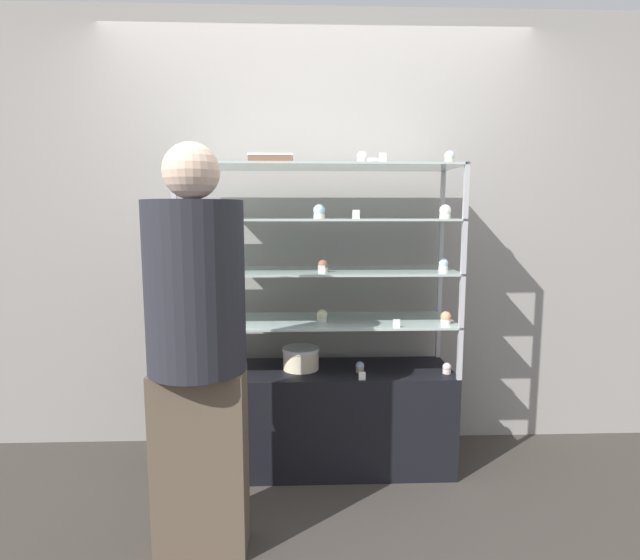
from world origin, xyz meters
TOP-DOWN VIEW (x-y plane):
  - ground_plane at (0.00, 0.00)m, footprint 20.00×20.00m
  - back_wall at (0.00, 0.36)m, footprint 8.00×0.05m
  - display_base at (0.00, 0.00)m, footprint 1.46×0.44m
  - display_riser_lower at (0.00, 0.00)m, footprint 1.46×0.44m
  - display_riser_middle at (0.00, 0.00)m, footprint 1.46×0.44m
  - display_riser_upper at (0.00, 0.00)m, footprint 1.46×0.44m
  - display_riser_top at (0.00, 0.00)m, footprint 1.46×0.44m
  - layer_cake_centerpiece at (-0.11, 0.00)m, footprint 0.20×0.20m
  - sheet_cake_frosted at (-0.26, 0.03)m, footprint 0.23×0.18m
  - cupcake_0 at (-0.68, -0.11)m, footprint 0.05×0.05m
  - cupcake_1 at (0.22, -0.06)m, footprint 0.05×0.05m
  - cupcake_2 at (0.68, -0.10)m, footprint 0.05×0.05m
  - price_tag_0 at (0.21, -0.20)m, footprint 0.04×0.00m
  - cupcake_3 at (-0.66, -0.09)m, footprint 0.06×0.06m
  - cupcake_4 at (0.01, -0.04)m, footprint 0.06×0.06m
  - cupcake_5 at (0.66, -0.12)m, footprint 0.06×0.06m
  - price_tag_1 at (0.38, -0.20)m, footprint 0.04×0.00m
  - cupcake_6 at (-0.68, -0.04)m, footprint 0.05×0.05m
  - cupcake_7 at (0.01, -0.11)m, footprint 0.05×0.05m
  - cupcake_8 at (0.66, -0.05)m, footprint 0.05×0.05m
  - price_tag_2 at (-0.00, -0.20)m, footprint 0.04×0.00m
  - cupcake_9 at (-0.68, -0.12)m, footprint 0.06×0.06m
  - cupcake_10 at (-0.01, -0.09)m, footprint 0.06×0.06m
  - cupcake_11 at (0.65, -0.07)m, footprint 0.06×0.06m
  - price_tag_3 at (0.17, -0.20)m, footprint 0.04×0.00m
  - cupcake_12 at (-0.67, -0.04)m, footprint 0.05×0.05m
  - cupcake_13 at (0.22, -0.04)m, footprint 0.05×0.05m
  - cupcake_14 at (0.67, -0.08)m, footprint 0.05×0.05m
  - price_tag_4 at (0.30, -0.20)m, footprint 0.04×0.00m
  - donut_glazed at (0.27, 0.02)m, footprint 0.14×0.14m
  - customer_figure at (-0.53, -0.69)m, footprint 0.40×0.40m

SIDE VIEW (x-z plane):
  - ground_plane at x=0.00m, z-range 0.00..0.00m
  - display_base at x=0.00m, z-range 0.00..0.57m
  - price_tag_0 at x=0.21m, z-range 0.57..0.61m
  - cupcake_0 at x=-0.68m, z-range 0.56..0.62m
  - cupcake_1 at x=0.22m, z-range 0.56..0.62m
  - cupcake_2 at x=0.68m, z-range 0.56..0.62m
  - layer_cake_centerpiece at x=-0.11m, z-range 0.57..0.69m
  - display_riser_lower at x=0.00m, z-range 0.69..0.97m
  - price_tag_1 at x=0.38m, z-range 0.84..0.89m
  - cupcake_3 at x=-0.66m, z-range 0.84..0.91m
  - cupcake_4 at x=0.01m, z-range 0.84..0.91m
  - cupcake_5 at x=0.66m, z-range 0.84..0.91m
  - customer_figure at x=-0.53m, z-range 0.06..1.76m
  - display_riser_middle at x=0.00m, z-range 0.97..1.24m
  - price_tag_2 at x=0.00m, z-range 1.12..1.16m
  - cupcake_6 at x=-0.68m, z-range 1.12..1.18m
  - cupcake_7 at x=0.01m, z-range 1.12..1.18m
  - cupcake_8 at x=0.66m, z-range 1.12..1.18m
  - back_wall at x=0.00m, z-range 0.00..2.60m
  - display_riser_upper at x=0.00m, z-range 1.24..1.52m
  - price_tag_3 at x=0.17m, z-range 1.40..1.44m
  - cupcake_9 at x=-0.68m, z-range 1.40..1.47m
  - cupcake_10 at x=-0.01m, z-range 1.40..1.47m
  - cupcake_11 at x=0.65m, z-range 1.40..1.47m
  - display_riser_top at x=0.00m, z-range 1.52..1.80m
  - donut_glazed at x=0.27m, z-range 1.68..1.71m
  - price_tag_4 at x=0.30m, z-range 1.68..1.72m
  - sheet_cake_frosted at x=-0.26m, z-range 1.68..1.73m
  - cupcake_12 at x=-0.67m, z-range 1.67..1.74m
  - cupcake_13 at x=0.22m, z-range 1.67..1.74m
  - cupcake_14 at x=0.67m, z-range 1.67..1.74m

